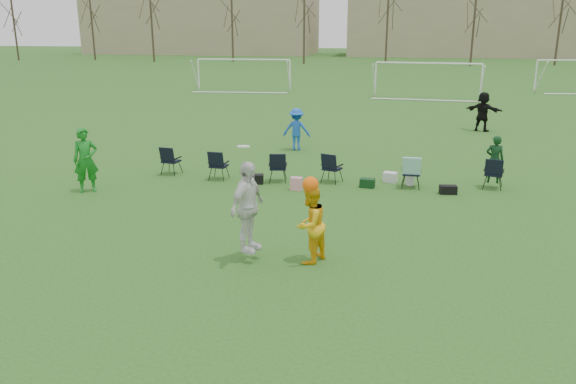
% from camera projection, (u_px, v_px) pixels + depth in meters
% --- Properties ---
extents(ground, '(260.00, 260.00, 0.00)m').
position_uv_depth(ground, '(277.00, 291.00, 10.65)').
color(ground, '#26531A').
rests_on(ground, ground).
extents(fielder_green_near, '(0.86, 0.79, 1.97)m').
position_uv_depth(fielder_green_near, '(86.00, 160.00, 16.84)').
color(fielder_green_near, '#157A1E').
rests_on(fielder_green_near, ground).
extents(fielder_blue, '(1.13, 0.69, 1.70)m').
position_uv_depth(fielder_blue, '(297.00, 129.00, 22.68)').
color(fielder_blue, blue).
rests_on(fielder_blue, ground).
extents(fielder_black, '(1.81, 1.28, 1.88)m').
position_uv_depth(fielder_black, '(483.00, 112.00, 26.86)').
color(fielder_black, black).
rests_on(fielder_black, ground).
extents(center_contest, '(2.16, 1.29, 2.53)m').
position_uv_depth(center_contest, '(276.00, 214.00, 11.75)').
color(center_contest, white).
rests_on(center_contest, ground).
extents(sideline_setup, '(11.19, 1.87, 1.64)m').
position_uv_depth(sideline_setup, '(337.00, 168.00, 17.94)').
color(sideline_setup, '#0E3517').
rests_on(sideline_setup, ground).
extents(goal_left, '(7.39, 0.76, 2.46)m').
position_uv_depth(goal_left, '(244.00, 66.00, 43.96)').
color(goal_left, white).
rests_on(goal_left, ground).
extents(goal_mid, '(7.40, 0.63, 2.46)m').
position_uv_depth(goal_mid, '(428.00, 70.00, 39.49)').
color(goal_mid, white).
rests_on(goal_mid, ground).
extents(tree_line, '(110.28, 3.28, 11.40)m').
position_uv_depth(tree_line, '(389.00, 25.00, 74.92)').
color(tree_line, '#382B21').
rests_on(tree_line, ground).
extents(building_row, '(126.00, 16.00, 13.00)m').
position_uv_depth(building_row, '(430.00, 20.00, 98.10)').
color(building_row, tan).
rests_on(building_row, ground).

